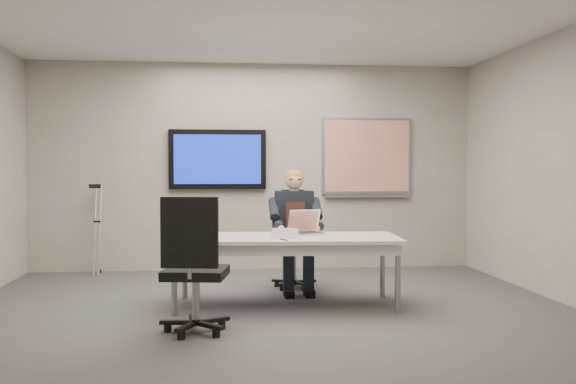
{
  "coord_description": "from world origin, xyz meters",
  "views": [
    {
      "loc": [
        -0.46,
        -5.73,
        1.36
      ],
      "look_at": [
        0.21,
        0.63,
        1.14
      ],
      "focal_mm": 40.0,
      "sensor_mm": 36.0,
      "label": 1
    }
  ],
  "objects": [
    {
      "name": "ceiling",
      "position": [
        0.0,
        0.0,
        2.8
      ],
      "size": [
        6.0,
        6.0,
        0.02
      ],
      "primitive_type": "cube",
      "color": "silver",
      "rests_on": "wall_back"
    },
    {
      "name": "laptop",
      "position": [
        0.41,
        0.84,
        0.76
      ],
      "size": [
        0.41,
        0.42,
        0.25
      ],
      "rotation": [
        0.0,
        0.0,
        0.3
      ],
      "color": "silver",
      "rests_on": "conference_table"
    },
    {
      "name": "name_tent",
      "position": [
        0.16,
        0.42,
        0.75
      ],
      "size": [
        0.26,
        0.09,
        0.1
      ],
      "primitive_type": null,
      "rotation": [
        0.0,
        0.0,
        -0.08
      ],
      "color": "white",
      "rests_on": "conference_table"
    },
    {
      "name": "floor",
      "position": [
        0.0,
        0.0,
        0.0
      ],
      "size": [
        6.0,
        6.0,
        0.02
      ],
      "primitive_type": "cube",
      "color": "#3D3D3F",
      "rests_on": "ground"
    },
    {
      "name": "wall_back",
      "position": [
        0.0,
        3.0,
        1.4
      ],
      "size": [
        6.0,
        0.02,
        2.8
      ],
      "primitive_type": "cube",
      "color": "gray",
      "rests_on": "ground"
    },
    {
      "name": "seated_person",
      "position": [
        0.37,
        1.35,
        0.55
      ],
      "size": [
        0.43,
        0.74,
        1.36
      ],
      "rotation": [
        0.0,
        0.0,
        0.05
      ],
      "color": "#1C202F",
      "rests_on": "office_chair_far"
    },
    {
      "name": "crutch",
      "position": [
        -2.06,
        2.79,
        0.6
      ],
      "size": [
        0.23,
        0.62,
        1.25
      ],
      "primitive_type": null,
      "rotation": [
        -0.23,
        0.0,
        -0.11
      ],
      "color": "#B4B7BC",
      "rests_on": "ground"
    },
    {
      "name": "conference_table",
      "position": [
        0.18,
        0.61,
        0.62
      ],
      "size": [
        2.31,
        1.1,
        0.69
      ],
      "rotation": [
        0.0,
        0.0,
        -0.07
      ],
      "color": "silver",
      "rests_on": "ground"
    },
    {
      "name": "tv_display",
      "position": [
        -0.5,
        2.95,
        1.5
      ],
      "size": [
        1.3,
        0.09,
        0.8
      ],
      "color": "black",
      "rests_on": "wall_back"
    },
    {
      "name": "wall_front",
      "position": [
        0.0,
        -3.0,
        1.4
      ],
      "size": [
        6.0,
        0.02,
        2.8
      ],
      "primitive_type": "cube",
      "color": "gray",
      "rests_on": "ground"
    },
    {
      "name": "office_chair_far",
      "position": [
        0.37,
        1.6,
        0.31
      ],
      "size": [
        0.55,
        0.55,
        1.0
      ],
      "rotation": [
        0.0,
        0.0,
        0.16
      ],
      "color": "black",
      "rests_on": "ground"
    },
    {
      "name": "whiteboard",
      "position": [
        1.55,
        2.97,
        1.53
      ],
      "size": [
        1.25,
        0.08,
        1.1
      ],
      "color": "gray",
      "rests_on": "wall_back"
    },
    {
      "name": "pen",
      "position": [
        0.13,
        0.26,
        0.7
      ],
      "size": [
        0.07,
        0.13,
        0.01
      ],
      "primitive_type": "cylinder",
      "rotation": [
        0.0,
        1.57,
        1.99
      ],
      "color": "black",
      "rests_on": "conference_table"
    },
    {
      "name": "office_chair_near",
      "position": [
        -0.68,
        -0.41,
        0.36
      ],
      "size": [
        0.63,
        0.63,
        1.15
      ],
      "rotation": [
        0.0,
        0.0,
        2.98
      ],
      "color": "black",
      "rests_on": "ground"
    }
  ]
}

